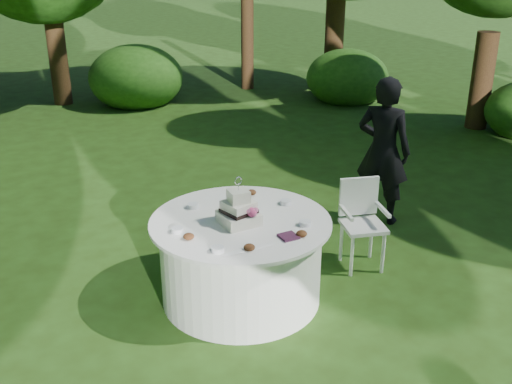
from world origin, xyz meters
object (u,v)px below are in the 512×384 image
table (241,259)px  cake (239,211)px  napkins (289,236)px  guest (383,151)px  chair (361,216)px

table → cake: cake is taller
napkins → cake: 0.49m
guest → chair: size_ratio=1.90×
guest → chair: guest is taller
napkins → table: size_ratio=0.09×
guest → cake: 2.33m
table → chair: chair is taller
chair → guest: bearing=41.6°
napkins → chair: chair is taller
table → cake: size_ratio=3.70×
guest → napkins: bearing=90.0°
napkins → table: napkins is taller
table → chair: 1.32m
guest → chair: (-0.83, -0.73, -0.32)m
napkins → cake: size_ratio=0.33×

